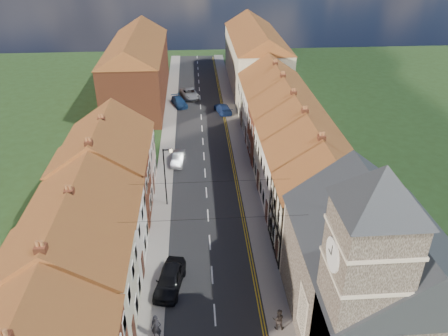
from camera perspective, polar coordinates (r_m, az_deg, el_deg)
The scene contains 24 objects.
road at distance 51.50m, azimuth -2.64°, elevation 1.55°, with size 7.00×90.00×0.02m, color black.
pavement_left at distance 51.59m, azimuth -7.53°, elevation 1.42°, with size 1.80×90.00×0.12m, color #A29A93.
pavement_right at distance 51.75m, azimuth 2.24°, elevation 1.76°, with size 1.80×90.00×0.12m, color #A29A93.
church at distance 28.10m, azimuth 18.91°, elevation -12.65°, with size 11.25×14.25×15.20m.
cottage_r_tudor at distance 35.82m, azimuth 13.14°, elevation -4.52°, with size 8.30×5.20×9.00m.
cottage_r_white_near at distance 40.23m, azimuth 11.12°, elevation -0.26°, with size 8.30×6.00×9.00m.
cottage_r_cream_mid at distance 44.85m, azimuth 9.48°, elevation 3.13°, with size 8.30×5.20×9.00m.
cottage_r_pink at distance 49.63m, azimuth 8.13°, elevation 5.87°, with size 8.30×6.00×9.00m.
cottage_r_white_far at distance 54.52m, azimuth 7.02°, elevation 8.13°, with size 8.30×5.20×9.00m.
cottage_r_cream_far at distance 59.51m, azimuth 6.08°, elevation 10.00°, with size 8.30×6.00×9.00m.
cottage_l_cream at distance 29.90m, azimuth -19.87°, elevation -13.36°, with size 8.30×6.30×9.10m.
cottage_l_white at distance 34.81m, azimuth -17.41°, elevation -6.47°, with size 8.30×6.90×8.80m.
cottage_l_brick_mid at distance 39.74m, azimuth -15.75°, elevation -1.18°, with size 8.30×5.70×9.10m.
cottage_l_pink at distance 44.82m, azimuth -14.49°, elevation 2.40°, with size 8.30×6.30×8.80m.
block_right_far at distance 73.74m, azimuth 4.11°, elevation 14.54°, with size 8.30×24.20×10.50m.
block_left_far at distance 68.72m, azimuth -11.27°, elevation 12.97°, with size 8.30×24.20×10.50m.
lamppost at distance 41.13m, azimuth -7.62°, elevation -0.74°, with size 0.88×0.15×6.00m.
car_near at distance 33.85m, azimuth -7.09°, elevation -14.19°, with size 1.82×4.52×1.54m, color black.
car_mid at distance 49.96m, azimuth -5.98°, elevation 1.27°, with size 1.32×3.77×1.24m, color #969A9D.
car_far at distance 66.56m, azimuth -5.88°, elevation 8.59°, with size 1.72×4.22×1.22m, color navy.
car_distant at distance 69.73m, azimuth -4.50°, elevation 9.69°, with size 2.27×4.93×1.37m, color #A2A6AA.
pedestrian_left at distance 30.43m, azimuth -8.85°, elevation -19.89°, with size 0.69×0.45×1.90m, color black.
pedestrian_right at distance 30.94m, azimuth 7.12°, elevation -19.01°, with size 0.80×0.62×1.65m, color black.
car_far_b at distance 63.61m, azimuth -0.13°, elevation 7.77°, with size 1.78×4.38×1.27m, color navy.
Camera 1 is at (-0.91, -15.61, 23.91)m, focal length 35.00 mm.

